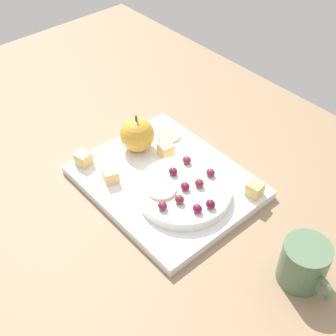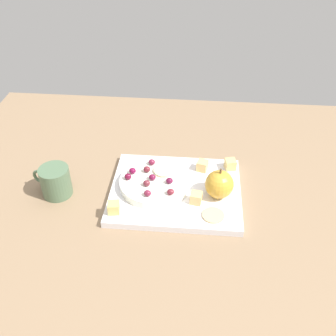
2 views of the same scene
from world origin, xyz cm
name	(u,v)px [view 1 (image 1 of 2)]	position (x,y,z in cm)	size (l,w,h in cm)	color
table	(141,184)	(0.00, 0.00, 1.59)	(139.86, 95.65, 3.19)	#8D7154
platter	(166,182)	(4.74, 2.75, 4.09)	(33.08, 27.07, 1.81)	white
serving_dish	(184,191)	(10.31, 2.22, 6.03)	(17.77, 17.77, 2.06)	white
apple_whole	(137,135)	(-6.07, 4.30, 8.57)	(7.14, 7.14, 7.14)	gold
apple_stem	(136,118)	(-6.07, 4.30, 12.73)	(0.50, 0.50, 1.20)	brown
cheese_cube_0	(83,159)	(-9.36, -6.93, 6.37)	(2.74, 2.74, 2.74)	#E3C372
cheese_cube_1	(111,175)	(-1.84, -5.67, 6.37)	(2.74, 2.74, 2.74)	#F3C274
cheese_cube_2	(255,189)	(18.85, 12.44, 6.37)	(2.74, 2.74, 2.74)	#E1C369
cheese_cube_3	(166,150)	(-0.57, 7.33, 6.37)	(2.74, 2.74, 2.74)	#EFC677
cracker_0	(169,135)	(-4.79, 11.76, 5.20)	(5.34, 5.34, 0.40)	#DABA86
grape_0	(197,209)	(16.21, -0.15, 7.86)	(1.78, 1.60, 1.60)	maroon
grape_1	(162,206)	(11.69, -4.14, 7.84)	(1.78, 1.60, 1.58)	maroon
grape_2	(187,160)	(5.72, 7.25, 7.80)	(1.78, 1.60, 1.50)	maroon
grape_3	(211,173)	(11.25, 8.23, 7.81)	(1.78, 1.60, 1.52)	maroon
grape_4	(211,204)	(16.99, 2.47, 7.88)	(1.78, 1.60, 1.66)	maroon
grape_5	(179,199)	(12.56, -0.90, 7.89)	(1.78, 1.60, 1.68)	maroon
grape_6	(199,183)	(11.93, 4.63, 7.86)	(1.78, 1.60, 1.61)	maroon
grape_7	(185,186)	(10.79, 2.11, 7.82)	(1.78, 1.60, 1.53)	maroon
grape_8	(173,171)	(6.36, 3.10, 7.82)	(1.78, 1.60, 1.52)	maroon
apple_slice_0	(162,189)	(8.19, -1.36, 7.35)	(5.36, 5.36, 0.60)	beige
cup	(304,264)	(35.23, 5.09, 7.14)	(10.59, 7.62, 7.92)	#536F50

